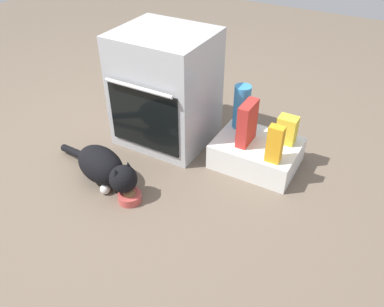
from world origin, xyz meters
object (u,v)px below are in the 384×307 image
(cat, at_px, (105,167))
(oven, at_px, (166,89))
(food_bowl, at_px, (130,196))
(juice_carton, at_px, (275,144))
(pantry_cabinet, at_px, (256,153))
(water_bottle, at_px, (242,107))
(cereal_box, at_px, (247,123))
(snack_bag, at_px, (287,130))

(cat, bearing_deg, oven, 99.69)
(food_bowl, xyz_separation_m, juice_carton, (0.66, 0.56, 0.26))
(pantry_cabinet, height_order, juice_carton, juice_carton)
(food_bowl, bearing_deg, water_bottle, 67.80)
(cat, xyz_separation_m, water_bottle, (0.55, 0.77, 0.20))
(cat, relative_size, juice_carton, 3.11)
(cereal_box, height_order, juice_carton, cereal_box)
(snack_bag, distance_m, juice_carton, 0.23)
(oven, height_order, cereal_box, oven)
(oven, distance_m, cereal_box, 0.62)
(water_bottle, bearing_deg, cat, -125.87)
(juice_carton, bearing_deg, cereal_box, 154.69)
(water_bottle, height_order, juice_carton, water_bottle)
(water_bottle, xyz_separation_m, juice_carton, (0.33, -0.26, -0.03))
(cereal_box, xyz_separation_m, snack_bag, (0.22, 0.13, -0.05))
(oven, distance_m, cat, 0.69)
(cereal_box, xyz_separation_m, water_bottle, (-0.11, 0.15, 0.01))
(oven, relative_size, snack_bag, 4.33)
(pantry_cabinet, relative_size, food_bowl, 3.80)
(water_bottle, bearing_deg, cereal_box, -55.59)
(food_bowl, relative_size, snack_bag, 0.78)
(cereal_box, bearing_deg, pantry_cabinet, 26.60)
(food_bowl, distance_m, cat, 0.24)
(food_bowl, distance_m, cereal_box, 0.85)
(food_bowl, bearing_deg, cat, 165.96)
(oven, height_order, water_bottle, oven)
(oven, height_order, snack_bag, oven)
(pantry_cabinet, bearing_deg, juice_carton, -42.99)
(cereal_box, relative_size, juice_carton, 1.17)
(pantry_cabinet, distance_m, cereal_box, 0.24)
(cereal_box, height_order, snack_bag, cereal_box)
(juice_carton, bearing_deg, water_bottle, 141.61)
(cat, height_order, snack_bag, snack_bag)
(snack_bag, bearing_deg, oven, -172.77)
(cat, relative_size, cereal_box, 2.66)
(food_bowl, bearing_deg, juice_carton, 40.33)
(oven, distance_m, pantry_cabinet, 0.75)
(snack_bag, height_order, water_bottle, water_bottle)
(food_bowl, height_order, cereal_box, cereal_box)
(pantry_cabinet, distance_m, food_bowl, 0.87)
(food_bowl, distance_m, snack_bag, 1.06)
(snack_bag, bearing_deg, pantry_cabinet, -148.61)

